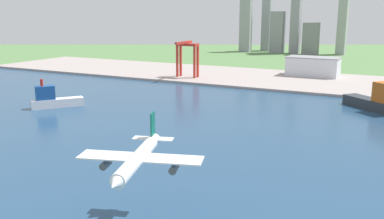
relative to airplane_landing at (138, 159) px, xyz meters
name	(u,v)px	position (x,y,z in m)	size (l,w,h in m)	color
ground_plane	(254,123)	(-14.80, 159.41, -26.67)	(2400.00, 2400.00, 0.00)	#577F48
water_bay	(218,147)	(-14.80, 99.41, -26.60)	(840.00, 360.00, 0.15)	navy
industrial_pier	(313,82)	(-14.80, 349.41, -25.42)	(840.00, 140.00, 2.50)	#A39691
airplane_landing	(138,159)	(0.00, 0.00, 0.00)	(43.08, 47.39, 15.53)	white
ferry_boat	(54,99)	(-172.12, 131.78, -20.13)	(31.83, 37.02, 23.17)	white
container_barge	(379,101)	(58.08, 237.11, -18.38)	(51.59, 46.79, 28.85)	#2D3338
port_crane_red	(187,52)	(-147.27, 309.88, 4.59)	(24.25, 34.79, 40.50)	#B72D23
warehouse_main	(313,66)	(-23.45, 385.67, -13.23)	(58.40, 30.80, 21.83)	silver
distant_skyline	(293,23)	(-124.77, 680.88, 27.89)	(190.43, 62.82, 145.95)	#909399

